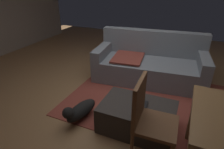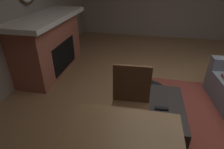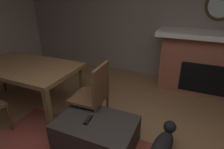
% 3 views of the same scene
% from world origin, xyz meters
% --- Properties ---
extents(wall_back_fireplace_side, '(7.72, 0.12, 2.60)m').
position_xyz_m(wall_back_fireplace_side, '(0.00, -3.03, 1.30)').
color(wall_back_fireplace_side, gray).
rests_on(wall_back_fireplace_side, ground).
extents(fireplace, '(1.97, 0.76, 1.14)m').
position_xyz_m(fireplace, '(-0.81, -2.66, 0.57)').
color(fireplace, '#9E5642').
rests_on(fireplace, ground).
extents(round_wall_mirror, '(0.52, 0.05, 0.52)m').
position_xyz_m(round_wall_mirror, '(-0.81, -2.94, 1.56)').
color(round_wall_mirror, '#4C331E').
extents(ottoman_coffee_table, '(0.95, 0.64, 0.37)m').
position_xyz_m(ottoman_coffee_table, '(0.46, -0.54, 0.18)').
color(ottoman_coffee_table, '#2D2826').
rests_on(ottoman_coffee_table, ground).
extents(tv_remote, '(0.06, 0.16, 0.02)m').
position_xyz_m(tv_remote, '(0.55, -0.51, 0.38)').
color(tv_remote, black).
rests_on(tv_remote, ottoman_coffee_table).
extents(dining_table, '(1.62, 0.94, 0.74)m').
position_xyz_m(dining_table, '(1.87, -0.88, 0.66)').
color(dining_table, brown).
rests_on(dining_table, ground).
extents(dining_chair_west, '(0.46, 0.46, 0.93)m').
position_xyz_m(dining_chair_west, '(0.67, -0.88, 0.52)').
color(dining_chair_west, brown).
rests_on(dining_chair_west, ground).
extents(small_dog, '(0.30, 0.61, 0.29)m').
position_xyz_m(small_dog, '(-0.32, -0.71, 0.17)').
color(small_dog, black).
rests_on(small_dog, ground).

